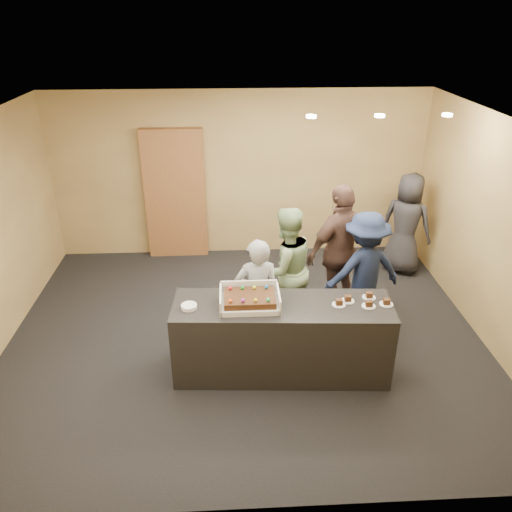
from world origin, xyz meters
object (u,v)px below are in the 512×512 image
storage_cabinet (175,195)px  serving_counter (281,339)px  cake_box (250,301)px  person_navy_man (364,270)px  plate_stack (189,306)px  person_server_grey (257,296)px  sheet_cake (250,298)px  person_dark_suit (406,224)px  person_sage_man (285,269)px  person_brown_extra (340,251)px

storage_cabinet → serving_counter: bearing=-65.4°
cake_box → person_navy_man: person_navy_man is taller
plate_stack → person_server_grey: person_server_grey is taller
sheet_cake → person_dark_suit: (2.52, 2.37, -0.20)m
storage_cabinet → person_server_grey: storage_cabinet is taller
person_dark_suit → person_sage_man: bearing=72.1°
serving_counter → plate_stack: 1.12m
serving_counter → person_brown_extra: size_ratio=1.31×
person_sage_man → person_navy_man: 1.01m
plate_stack → person_dark_suit: person_dark_suit is taller
person_dark_suit → person_navy_man: bearing=91.8°
serving_counter → sheet_cake: bearing=-176.5°
person_server_grey → person_sage_man: person_sage_man is taller
serving_counter → person_navy_man: 1.52m
storage_cabinet → person_navy_man: 3.40m
storage_cabinet → person_sage_man: size_ratio=1.30×
serving_counter → plate_stack: size_ratio=14.05×
sheet_cake → person_dark_suit: 3.46m
serving_counter → person_sage_man: bearing=85.5°
serving_counter → person_brown_extra: 1.62m
cake_box → person_server_grey: person_server_grey is taller
sheet_cake → person_dark_suit: person_dark_suit is taller
storage_cabinet → person_server_grey: bearing=-66.1°
person_server_grey → person_brown_extra: (1.15, 0.79, 0.18)m
storage_cabinet → person_navy_man: (2.57, -2.20, -0.28)m
sheet_cake → person_dark_suit: size_ratio=0.34×
serving_counter → sheet_cake: 0.65m
serving_counter → person_dark_suit: person_dark_suit is taller
person_brown_extra → person_dark_suit: size_ratio=1.14×
serving_counter → person_brown_extra: bearing=58.1°
plate_stack → person_navy_man: person_navy_man is taller
sheet_cake → person_server_grey: person_server_grey is taller
storage_cabinet → person_navy_man: storage_cabinet is taller
serving_counter → person_dark_suit: (2.16, 2.37, 0.35)m
storage_cabinet → cake_box: storage_cabinet is taller
serving_counter → person_dark_suit: bearing=51.2°
storage_cabinet → plate_stack: size_ratio=12.52×
cake_box → person_brown_extra: person_brown_extra is taller
person_navy_man → cake_box: bearing=19.6°
cake_box → storage_cabinet: bearing=109.1°
sheet_cake → plate_stack: sheet_cake is taller
person_server_grey → person_navy_man: bearing=-166.1°
person_brown_extra → person_dark_suit: (1.26, 1.11, -0.11)m
person_sage_man → person_dark_suit: size_ratio=1.03×
cake_box → person_dark_suit: person_dark_suit is taller
person_dark_suit → person_server_grey: bearing=75.4°
cake_box → person_server_grey: size_ratio=0.44×
cake_box → person_sage_man: bearing=62.2°
sheet_cake → plate_stack: 0.66m
cake_box → person_navy_man: bearing=31.4°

